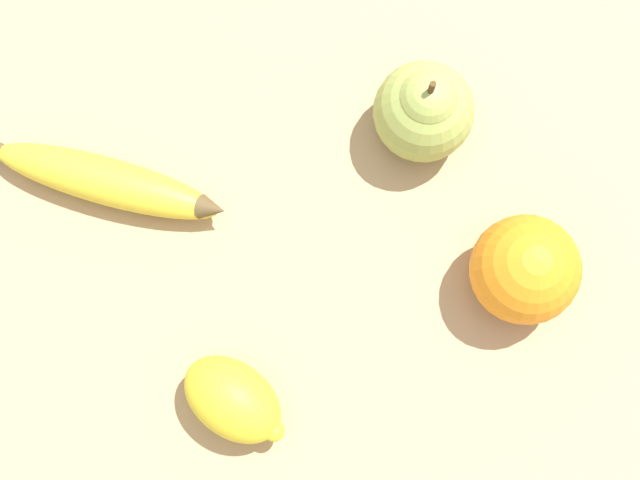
# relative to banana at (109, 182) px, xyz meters

# --- Properties ---
(ground_plane) EXTENTS (3.00, 3.00, 0.00)m
(ground_plane) POSITION_rel_banana_xyz_m (-0.14, 0.07, -0.02)
(ground_plane) COLOR tan
(banana) EXTENTS (0.21, 0.07, 0.04)m
(banana) POSITION_rel_banana_xyz_m (0.00, 0.00, 0.00)
(banana) COLOR yellow
(banana) RESTS_ON ground_plane
(orange) EXTENTS (0.09, 0.09, 0.09)m
(orange) POSITION_rel_banana_xyz_m (-0.33, -0.07, 0.02)
(orange) COLOR orange
(orange) RESTS_ON ground_plane
(pear) EXTENTS (0.08, 0.08, 0.10)m
(pear) POSITION_rel_banana_xyz_m (-0.21, -0.16, 0.03)
(pear) COLOR #99A84C
(pear) RESTS_ON ground_plane
(lemon) EXTENTS (0.09, 0.07, 0.06)m
(lemon) POSITION_rel_banana_xyz_m (-0.17, 0.11, 0.01)
(lemon) COLOR yellow
(lemon) RESTS_ON ground_plane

